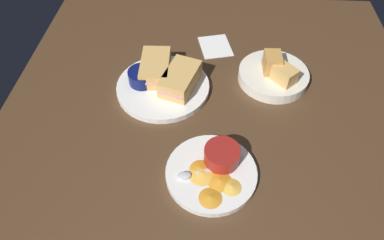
{
  "coord_description": "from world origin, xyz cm",
  "views": [
    {
      "loc": [
        62.05,
        -1.57,
        65.63
      ],
      "look_at": [
        8.11,
        -5.09,
        3.0
      ],
      "focal_mm": 32.18,
      "sensor_mm": 36.0,
      "label": 1
    }
  ],
  "objects_px": {
    "sandwich_half_near": "(180,79)",
    "spoon_by_gravy_ramekin": "(190,174)",
    "ramekin_light_gravy": "(222,155)",
    "plate_sandwich_main": "(163,87)",
    "ramekin_dark_sauce": "(142,76)",
    "sandwich_half_far": "(155,68)",
    "bread_basket_rear": "(274,74)",
    "spoon_by_dark_ramekin": "(164,82)",
    "plate_chips_companion": "(210,173)"
  },
  "relations": [
    {
      "from": "ramekin_light_gravy",
      "to": "spoon_by_gravy_ramekin",
      "type": "distance_m",
      "value": 0.08
    },
    {
      "from": "ramekin_dark_sauce",
      "to": "spoon_by_dark_ramekin",
      "type": "height_order",
      "value": "ramekin_dark_sauce"
    },
    {
      "from": "ramekin_dark_sauce",
      "to": "ramekin_light_gravy",
      "type": "relative_size",
      "value": 0.94
    },
    {
      "from": "plate_sandwich_main",
      "to": "ramekin_dark_sauce",
      "type": "relative_size",
      "value": 3.37
    },
    {
      "from": "sandwich_half_near",
      "to": "ramekin_light_gravy",
      "type": "xyz_separation_m",
      "value": [
        0.23,
        0.11,
        -0.0
      ]
    },
    {
      "from": "spoon_by_dark_ramekin",
      "to": "spoon_by_gravy_ramekin",
      "type": "distance_m",
      "value": 0.3
    },
    {
      "from": "ramekin_dark_sauce",
      "to": "bread_basket_rear",
      "type": "relative_size",
      "value": 0.39
    },
    {
      "from": "ramekin_dark_sauce",
      "to": "spoon_by_gravy_ramekin",
      "type": "xyz_separation_m",
      "value": [
        0.29,
        0.15,
        -0.02
      ]
    },
    {
      "from": "plate_sandwich_main",
      "to": "ramekin_light_gravy",
      "type": "bearing_deg",
      "value": 34.34
    },
    {
      "from": "plate_sandwich_main",
      "to": "sandwich_half_near",
      "type": "distance_m",
      "value": 0.06
    },
    {
      "from": "bread_basket_rear",
      "to": "ramekin_dark_sauce",
      "type": "bearing_deg",
      "value": -82.59
    },
    {
      "from": "plate_chips_companion",
      "to": "ramekin_light_gravy",
      "type": "height_order",
      "value": "ramekin_light_gravy"
    },
    {
      "from": "sandwich_half_near",
      "to": "spoon_by_gravy_ramekin",
      "type": "xyz_separation_m",
      "value": [
        0.28,
        0.04,
        -0.02
      ]
    },
    {
      "from": "sandwich_half_far",
      "to": "spoon_by_gravy_ramekin",
      "type": "height_order",
      "value": "sandwich_half_far"
    },
    {
      "from": "ramekin_light_gravy",
      "to": "bread_basket_rear",
      "type": "bearing_deg",
      "value": 153.95
    },
    {
      "from": "ramekin_dark_sauce",
      "to": "bread_basket_rear",
      "type": "bearing_deg",
      "value": 97.41
    },
    {
      "from": "plate_chips_companion",
      "to": "sandwich_half_near",
      "type": "bearing_deg",
      "value": -161.77
    },
    {
      "from": "sandwich_half_near",
      "to": "sandwich_half_far",
      "type": "distance_m",
      "value": 0.08
    },
    {
      "from": "plate_chips_companion",
      "to": "spoon_by_gravy_ramekin",
      "type": "relative_size",
      "value": 2.05
    },
    {
      "from": "plate_sandwich_main",
      "to": "bread_basket_rear",
      "type": "distance_m",
      "value": 0.31
    },
    {
      "from": "spoon_by_gravy_ramekin",
      "to": "bread_basket_rear",
      "type": "bearing_deg",
      "value": 147.94
    },
    {
      "from": "ramekin_dark_sauce",
      "to": "bread_basket_rear",
      "type": "xyz_separation_m",
      "value": [
        -0.05,
        0.36,
        -0.01
      ]
    },
    {
      "from": "plate_sandwich_main",
      "to": "ramekin_dark_sauce",
      "type": "bearing_deg",
      "value": -98.85
    },
    {
      "from": "plate_chips_companion",
      "to": "plate_sandwich_main",
      "type": "bearing_deg",
      "value": -152.98
    },
    {
      "from": "ramekin_light_gravy",
      "to": "plate_sandwich_main",
      "type": "bearing_deg",
      "value": -145.66
    },
    {
      "from": "sandwich_half_near",
      "to": "spoon_by_gravy_ramekin",
      "type": "height_order",
      "value": "sandwich_half_near"
    },
    {
      "from": "sandwich_half_near",
      "to": "spoon_by_dark_ramekin",
      "type": "height_order",
      "value": "sandwich_half_near"
    },
    {
      "from": "sandwich_half_near",
      "to": "sandwich_half_far",
      "type": "xyz_separation_m",
      "value": [
        -0.04,
        -0.07,
        0.0
      ]
    },
    {
      "from": "bread_basket_rear",
      "to": "sandwich_half_far",
      "type": "bearing_deg",
      "value": -87.55
    },
    {
      "from": "sandwich_half_near",
      "to": "bread_basket_rear",
      "type": "xyz_separation_m",
      "value": [
        -0.06,
        0.25,
        -0.02
      ]
    },
    {
      "from": "spoon_by_gravy_ramekin",
      "to": "spoon_by_dark_ramekin",
      "type": "bearing_deg",
      "value": -162.49
    },
    {
      "from": "ramekin_dark_sauce",
      "to": "spoon_by_gravy_ramekin",
      "type": "relative_size",
      "value": 0.76
    },
    {
      "from": "sandwich_half_near",
      "to": "plate_sandwich_main",
      "type": "bearing_deg",
      "value": -89.85
    },
    {
      "from": "spoon_by_gravy_ramekin",
      "to": "plate_chips_companion",
      "type": "bearing_deg",
      "value": 108.28
    },
    {
      "from": "ramekin_light_gravy",
      "to": "spoon_by_gravy_ramekin",
      "type": "xyz_separation_m",
      "value": [
        0.04,
        -0.07,
        -0.02
      ]
    },
    {
      "from": "sandwich_half_near",
      "to": "ramekin_light_gravy",
      "type": "bearing_deg",
      "value": 25.6
    },
    {
      "from": "spoon_by_dark_ramekin",
      "to": "plate_chips_companion",
      "type": "xyz_separation_m",
      "value": [
        0.27,
        0.13,
        -0.01
      ]
    },
    {
      "from": "ramekin_dark_sauce",
      "to": "ramekin_light_gravy",
      "type": "bearing_deg",
      "value": 41.62
    },
    {
      "from": "spoon_by_gravy_ramekin",
      "to": "plate_sandwich_main",
      "type": "bearing_deg",
      "value": -161.62
    },
    {
      "from": "sandwich_half_near",
      "to": "bread_basket_rear",
      "type": "bearing_deg",
      "value": 102.24
    },
    {
      "from": "sandwich_half_near",
      "to": "ramekin_dark_sauce",
      "type": "relative_size",
      "value": 1.98
    },
    {
      "from": "spoon_by_dark_ramekin",
      "to": "bread_basket_rear",
      "type": "xyz_separation_m",
      "value": [
        -0.05,
        0.3,
        0.0
      ]
    },
    {
      "from": "sandwich_half_near",
      "to": "plate_chips_companion",
      "type": "xyz_separation_m",
      "value": [
        0.26,
        0.09,
        -0.03
      ]
    },
    {
      "from": "ramekin_dark_sauce",
      "to": "sandwich_half_far",
      "type": "bearing_deg",
      "value": 135.63
    },
    {
      "from": "spoon_by_gravy_ramekin",
      "to": "bread_basket_rear",
      "type": "height_order",
      "value": "bread_basket_rear"
    },
    {
      "from": "sandwich_half_near",
      "to": "spoon_by_gravy_ramekin",
      "type": "bearing_deg",
      "value": 9.14
    },
    {
      "from": "sandwich_half_near",
      "to": "plate_chips_companion",
      "type": "bearing_deg",
      "value": 18.23
    },
    {
      "from": "plate_sandwich_main",
      "to": "plate_chips_companion",
      "type": "bearing_deg",
      "value": 27.02
    },
    {
      "from": "ramekin_light_gravy",
      "to": "bread_basket_rear",
      "type": "distance_m",
      "value": 0.32
    },
    {
      "from": "sandwich_half_near",
      "to": "spoon_by_gravy_ramekin",
      "type": "distance_m",
      "value": 0.28
    }
  ]
}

